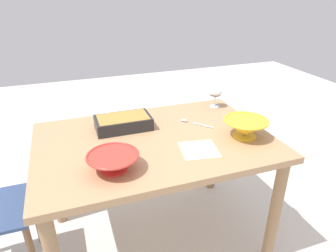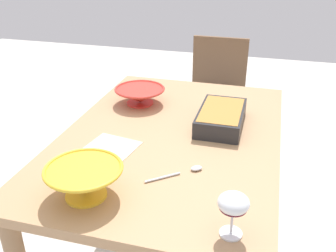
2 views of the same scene
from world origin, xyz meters
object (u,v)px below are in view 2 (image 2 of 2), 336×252
at_px(wine_glass, 233,205).
at_px(small_bowl, 140,95).
at_px(casserole_dish, 221,117).
at_px(chair, 215,101).
at_px(mixing_bowl, 85,180).
at_px(serving_spoon, 186,171).
at_px(dining_table, 171,155).
at_px(napkin, 110,148).

distance_m(wine_glass, small_bowl, 1.01).
distance_m(casserole_dish, small_bowl, 0.46).
relative_size(chair, mixing_bowl, 3.62).
xyz_separation_m(wine_glass, serving_spoon, (0.28, 0.20, -0.10)).
bearing_deg(serving_spoon, chair, 3.96).
height_order(dining_table, casserole_dish, casserole_dish).
xyz_separation_m(chair, serving_spoon, (-1.32, -0.09, 0.27)).
bearing_deg(napkin, wine_glass, -124.86).
bearing_deg(napkin, mixing_bowl, -171.06).
height_order(small_bowl, napkin, small_bowl).
relative_size(dining_table, chair, 1.45).
bearing_deg(small_bowl, wine_glass, -146.03).
distance_m(wine_glass, mixing_bowl, 0.49).
relative_size(mixing_bowl, small_bowl, 1.01).
bearing_deg(chair, serving_spoon, -176.04).
xyz_separation_m(casserole_dish, serving_spoon, (-0.42, 0.06, -0.04)).
relative_size(casserole_dish, napkin, 1.71).
bearing_deg(wine_glass, napkin, 55.14).
xyz_separation_m(dining_table, serving_spoon, (-0.28, -0.13, 0.11)).
height_order(dining_table, mixing_bowl, mixing_bowl).
xyz_separation_m(chair, wine_glass, (-1.60, -0.29, 0.37)).
height_order(wine_glass, serving_spoon, wine_glass).
bearing_deg(dining_table, small_bowl, 40.37).
bearing_deg(small_bowl, mixing_bowl, -173.88).
relative_size(chair, casserole_dish, 2.75).
height_order(casserole_dish, mixing_bowl, mixing_bowl).
bearing_deg(small_bowl, casserole_dish, -107.97).
bearing_deg(small_bowl, napkin, -175.78).
distance_m(dining_table, casserole_dish, 0.28).
bearing_deg(serving_spoon, casserole_dish, -8.66).
relative_size(small_bowl, napkin, 1.29).
distance_m(dining_table, mixing_bowl, 0.55).
xyz_separation_m(small_bowl, serving_spoon, (-0.56, -0.37, -0.04)).
bearing_deg(small_bowl, dining_table, -139.63).
relative_size(casserole_dish, small_bowl, 1.33).
relative_size(chair, small_bowl, 3.65).
bearing_deg(casserole_dish, dining_table, 125.84).
bearing_deg(napkin, casserole_dish, -50.50).
bearing_deg(serving_spoon, wine_glass, -144.80).
bearing_deg(casserole_dish, chair, 9.82).
relative_size(chair, napkin, 4.69).
height_order(chair, small_bowl, chair).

